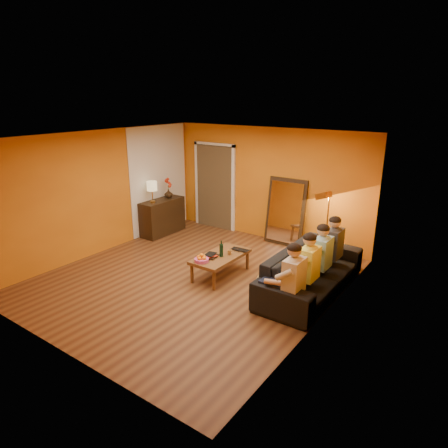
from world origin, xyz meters
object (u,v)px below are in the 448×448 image
Objects in this scene: person_far_left at (294,282)px; person_mid_right at (322,258)px; laptop at (239,251)px; floor_lamp at (327,228)px; sofa at (312,271)px; tumbler at (230,252)px; vase at (169,194)px; wine_bottle at (221,249)px; sideboard at (163,217)px; person_far_right at (334,249)px; coffee_table at (221,265)px; mirror_frame at (286,212)px; dog at (265,281)px; table_lamp at (152,192)px; person_mid_left at (309,269)px.

person_mid_right is at bearing 90.00° from person_far_left.
person_far_left is 1.87m from laptop.
person_mid_right is at bearing -52.88° from floor_lamp.
sofa is 2.08× the size of person_far_left.
tumbler is 0.44× the size of vase.
wine_bottle is at bearing -111.48° from laptop.
person_far_right reaches higher than sideboard.
vase is at bearing 151.50° from coffee_table.
mirror_frame is at bearing 143.00° from person_far_right.
laptop is 1.68× the size of vase.
person_far_left is at bearing -172.59° from sofa.
sideboard is 0.97× the size of person_mid_right.
sideboard reaches higher than dog.
vase is at bearing -156.05° from floor_lamp.
person_far_right is at bearing 29.36° from tumbler.
person_far_right is (1.58, -1.19, -0.15)m from mirror_frame.
laptop is (0.18, 0.35, 0.22)m from coffee_table.
coffee_table is at bearing -164.22° from person_mid_right.
floor_lamp is (3.94, 0.91, -0.39)m from table_lamp.
vase is at bearing 90.00° from table_lamp.
sideboard reaches higher than wine_bottle.
person_mid_left is 1.73m from wine_bottle.
dog is 1.99× the size of wine_bottle.
sideboard is 3.81× the size of wine_bottle.
wine_bottle is at bearing 162.39° from person_far_left.
table_lamp is at bearing -177.52° from person_far_right.
sofa is 0.71m from person_far_right.
person_mid_left is 4.62m from vase.
laptop is at bearing -174.56° from person_mid_right.
person_far_right is 5.78× the size of vase.
person_mid_left is at bearing -55.40° from mirror_frame.
tumbler is (-0.08, -2.12, -0.30)m from mirror_frame.
person_mid_left is at bearing -1.47° from coffee_table.
tumbler is (2.71, -1.04, 0.04)m from sideboard.
mirror_frame is 7.21× the size of vase.
dog is (3.72, -1.15, -0.80)m from table_lamp.
person_mid_left is (0.13, -0.45, 0.24)m from sofa.
table_lamp reaches higher than sofa.
table_lamp reaches higher than laptop.
floor_lamp is 0.85m from person_far_right.
mirror_frame is 2.36m from person_mid_right.
dog is (-0.23, -2.07, -0.41)m from floor_lamp.
dog reaches higher than coffee_table.
person_far_right reaches higher than dog.
wine_bottle is (-0.15, -2.29, -0.18)m from mirror_frame.
floor_lamp is 2.33× the size of dog.
person_far_left is 0.55m from person_mid_left.
sofa is 1.47m from laptop.
sofa reaches higher than dog.
coffee_table is 3.94× the size of wine_bottle.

